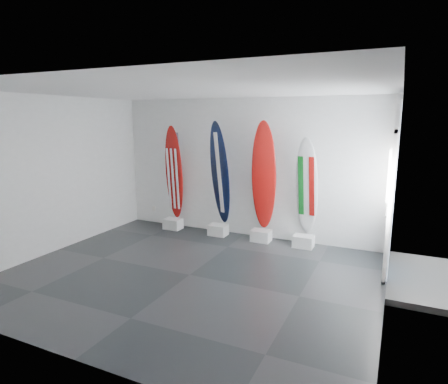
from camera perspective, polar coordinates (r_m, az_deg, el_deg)
The scene contains 16 objects.
floor at distance 6.51m, azimuth -5.17°, elevation -12.28°, with size 6.00×6.00×0.00m, color black.
ceiling at distance 6.00m, azimuth -5.68°, elevation 15.06°, with size 6.00×6.00×0.00m, color white.
wall_back at distance 8.31m, azimuth 3.29°, elevation 3.60°, with size 6.00×6.00×0.00m, color silver.
wall_front at distance 4.17m, azimuth -22.99°, elevation -4.79°, with size 6.00×6.00×0.00m, color silver.
wall_left at distance 8.01m, azimuth -24.34°, elevation 2.35°, with size 5.00×5.00×0.00m, color silver.
wall_right at distance 5.28m, azimuth 24.05°, elevation -1.68°, with size 5.00×5.00×0.00m, color silver.
display_block_usa at distance 9.07m, azimuth -7.65°, elevation -4.76°, with size 0.40×0.30×0.24m, color silver.
surfboard_usa at distance 8.91m, azimuth -7.51°, elevation 2.88°, with size 0.49×0.08×2.17m, color maroon.
display_block_navy at distance 8.52m, azimuth -0.89°, elevation -5.71°, with size 0.40×0.30×0.24m, color silver.
surfboard_navy at distance 8.33m, azimuth -0.62°, elevation 2.80°, with size 0.52×0.08×2.30m, color black.
display_block_swiss at distance 8.15m, azimuth 5.58°, elevation -6.54°, with size 0.40×0.30×0.24m, color silver.
surfboard_swiss at distance 7.95m, azimuth 5.99°, elevation 2.40°, with size 0.52×0.08×2.31m, color maroon.
display_block_italy at distance 7.91m, azimuth 11.82°, elevation -7.27°, with size 0.40×0.30×0.24m, color silver.
surfboard_italy at distance 7.74m, azimuth 12.31°, elevation 0.79°, with size 0.46×0.08×2.01m, color silver.
wall_outlet at distance 9.66m, azimuth -10.49°, elevation -2.46°, with size 0.09×0.02×0.13m, color silver.
glass_door at distance 6.81m, azimuth 24.01°, elevation 0.37°, with size 0.12×1.16×2.85m, color white, non-canonical shape.
Camera 1 is at (3.02, -5.17, 2.57)m, focal length 30.47 mm.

